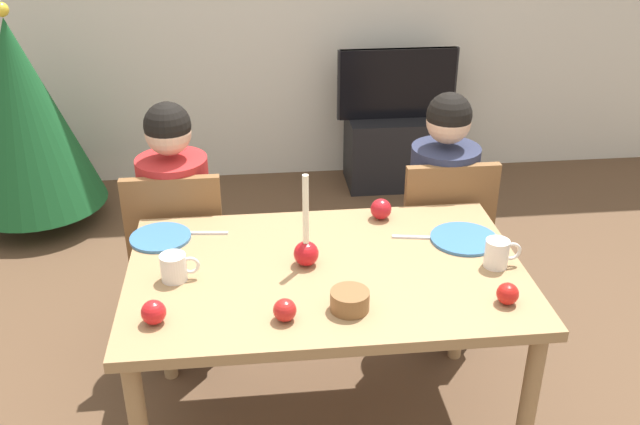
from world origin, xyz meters
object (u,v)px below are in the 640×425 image
at_px(tv_stand, 394,150).
at_px(bowl_walnuts, 350,300).
at_px(mug_left, 175,267).
at_px(apple_far_edge, 381,209).
at_px(candle_centerpiece, 306,247).
at_px(plate_right, 464,239).
at_px(dining_table, 326,288).
at_px(christmas_tree, 23,115).
at_px(apple_by_right_mug, 508,294).
at_px(tv, 397,84).
at_px(apple_by_left_plate, 154,312).
at_px(apple_near_candle, 285,310).
at_px(chair_left, 179,250).
at_px(plate_left, 161,237).
at_px(chair_right, 441,236).
at_px(person_right_child, 440,221).
at_px(mug_right, 498,253).
at_px(person_left_child, 179,235).

xyz_separation_m(tv_stand, bowl_walnuts, (-0.69, -2.56, 0.54)).
bearing_deg(mug_left, apple_far_edge, 25.30).
relative_size(candle_centerpiece, plate_right, 1.37).
height_order(dining_table, christmas_tree, christmas_tree).
bearing_deg(apple_by_right_mug, mug_left, 166.35).
xyz_separation_m(tv, apple_by_left_plate, (-1.31, -2.57, 0.08)).
xyz_separation_m(dining_table, christmas_tree, (-1.55, 1.95, 0.03)).
height_order(mug_left, apple_near_candle, mug_left).
bearing_deg(apple_by_right_mug, chair_left, 142.03).
height_order(plate_left, apple_by_right_mug, apple_by_right_mug).
relative_size(chair_right, plate_left, 3.91).
height_order(person_right_child, mug_right, person_right_child).
relative_size(plate_right, mug_left, 1.90).
xyz_separation_m(person_right_child, apple_far_edge, (-0.33, -0.28, 0.22)).
distance_m(mug_right, apple_near_candle, 0.81).
distance_m(dining_table, candle_centerpiece, 0.17).
height_order(chair_right, mug_right, chair_right).
height_order(dining_table, plate_left, plate_left).
xyz_separation_m(tv_stand, apple_by_right_mug, (-0.18, -2.58, 0.55)).
bearing_deg(plate_right, candle_centerpiece, -169.60).
height_order(dining_table, chair_left, chair_left).
distance_m(chair_left, apple_by_right_mug, 1.47).
relative_size(chair_right, apple_by_left_plate, 11.42).
bearing_deg(plate_right, person_left_child, 156.16).
relative_size(candle_centerpiece, mug_left, 2.60).
bearing_deg(person_left_child, bowl_walnuts, -55.29).
height_order(tv, candle_centerpiece, candle_centerpiece).
distance_m(plate_right, apple_by_left_plate, 1.19).
distance_m(plate_right, apple_near_candle, 0.83).
relative_size(candle_centerpiece, mug_right, 2.65).
distance_m(candle_centerpiece, plate_right, 0.63).
bearing_deg(dining_table, apple_by_right_mug, -26.45).
bearing_deg(plate_right, mug_right, -73.10).
bearing_deg(plate_right, christmas_tree, 139.19).
xyz_separation_m(person_left_child, bowl_walnuts, (0.62, -0.90, 0.21)).
xyz_separation_m(mug_right, apple_near_candle, (-0.77, -0.24, -0.01)).
bearing_deg(mug_left, person_left_child, 94.54).
relative_size(christmas_tree, plate_left, 5.82).
distance_m(dining_table, tv, 2.42).
xyz_separation_m(chair_right, person_left_child, (-1.17, 0.03, 0.06)).
xyz_separation_m(chair_left, plate_left, (-0.03, -0.33, 0.24)).
relative_size(chair_left, tv, 1.14).
bearing_deg(chair_left, apple_by_right_mug, -37.97).
relative_size(tv_stand, mug_right, 4.86).
distance_m(tv_stand, bowl_walnuts, 2.70).
distance_m(mug_left, bowl_walnuts, 0.62).
bearing_deg(chair_left, chair_right, 0.00).
relative_size(person_left_child, mug_right, 8.90).
relative_size(person_right_child, apple_near_candle, 15.75).
bearing_deg(person_right_child, candle_centerpiece, -137.54).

